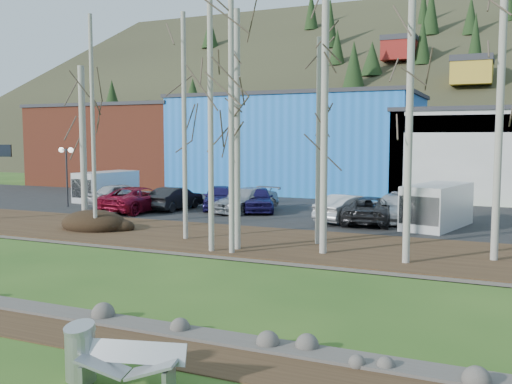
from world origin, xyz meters
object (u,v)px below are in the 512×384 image
at_px(litter_bin, 80,354).
at_px(van_white, 436,206).
at_px(street_lamp, 66,160).
at_px(car_5, 350,208).
at_px(bench_damaged, 130,366).
at_px(car_6, 370,210).
at_px(car_3, 246,200).
at_px(car_9, 219,197).
at_px(car_4, 258,199).
at_px(car_0, 122,195).
at_px(car_2, 140,199).
at_px(car_7, 395,208).
at_px(car_8, 218,197).
at_px(car_1, 175,198).
at_px(van_grey, 104,186).

height_order(litter_bin, van_white, van_white).
bearing_deg(street_lamp, car_5, 19.91).
relative_size(bench_damaged, car_6, 0.39).
xyz_separation_m(bench_damaged, car_6, (-0.35, 21.31, 0.43)).
height_order(bench_damaged, car_3, car_3).
bearing_deg(car_9, van_white, -34.72).
height_order(litter_bin, car_4, car_4).
bearing_deg(car_6, car_3, -16.87).
xyz_separation_m(litter_bin, car_0, (-15.85, 22.23, 0.41)).
bearing_deg(car_9, car_2, -168.13).
xyz_separation_m(car_4, car_7, (8.40, -0.60, -0.05)).
xyz_separation_m(car_2, car_5, (12.87, 0.98, -0.02)).
xyz_separation_m(bench_damaged, car_4, (-7.71, 23.30, 0.48)).
distance_m(car_0, car_4, 9.35).
relative_size(litter_bin, car_9, 0.22).
distance_m(street_lamp, car_8, 10.29).
bearing_deg(bench_damaged, street_lamp, 119.78).
distance_m(car_2, car_6, 13.95).
relative_size(car_4, car_6, 0.88).
bearing_deg(bench_damaged, car_1, 105.52).
distance_m(car_0, car_7, 17.68).
bearing_deg(car_3, litter_bin, -59.52).
height_order(car_2, car_8, car_8).
bearing_deg(car_0, van_white, -163.58).
height_order(car_0, car_3, car_0).
bearing_deg(street_lamp, van_grey, 108.06).
height_order(litter_bin, car_2, car_2).
relative_size(car_1, car_8, 0.96).
xyz_separation_m(car_7, van_grey, (-20.77, 1.53, 0.32)).
height_order(van_white, van_grey, van_white).
xyz_separation_m(car_1, car_9, (2.42, 1.31, 0.05)).
xyz_separation_m(litter_bin, van_grey, (-18.95, 24.29, 0.69)).
bearing_deg(car_6, car_2, -1.38).
relative_size(car_1, car_5, 0.96).
distance_m(car_0, van_white, 20.02).
height_order(car_0, car_1, car_0).
relative_size(litter_bin, car_6, 0.19).
bearing_deg(car_8, car_0, 164.07).
xyz_separation_m(bench_damaged, van_grey, (-20.08, 24.23, 0.75)).
distance_m(car_4, car_6, 7.62).
bearing_deg(car_8, car_4, -25.67).
height_order(litter_bin, car_6, car_6).
bearing_deg(car_4, car_0, 161.26).
relative_size(car_3, car_7, 1.01).
relative_size(litter_bin, van_white, 0.19).
bearing_deg(van_white, car_6, -168.95).
distance_m(bench_damaged, car_7, 22.72).
relative_size(car_1, car_6, 0.84).
bearing_deg(car_3, car_4, 46.91).
bearing_deg(car_3, car_0, -162.03).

